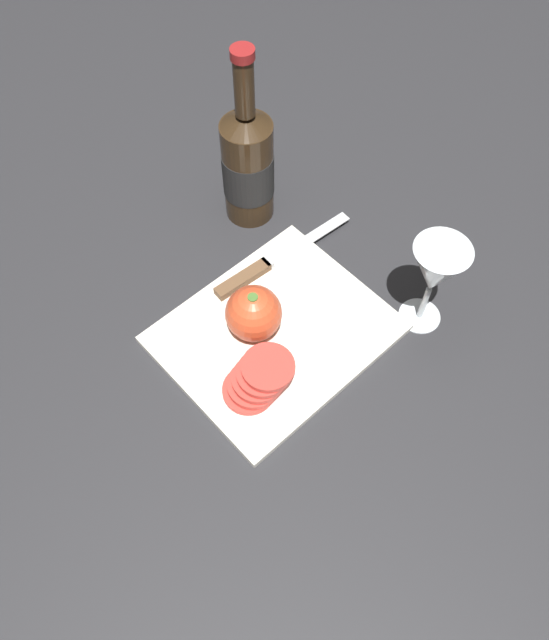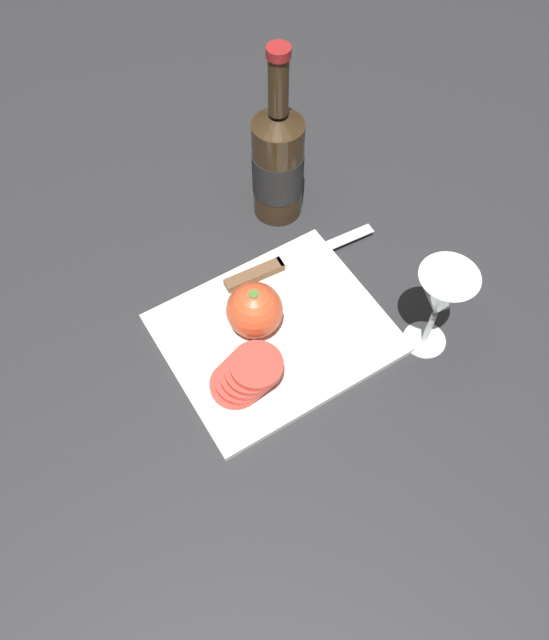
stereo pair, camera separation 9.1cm
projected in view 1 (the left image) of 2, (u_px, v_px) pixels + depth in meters
name	position (u px, v px, depth m)	size (l,w,h in m)	color
ground_plane	(239.00, 363.00, 0.92)	(3.00, 3.00, 0.00)	#28282B
cutting_board	(274.00, 332.00, 0.95)	(0.32, 0.27, 0.01)	silver
wine_bottle	(248.00, 165.00, 0.99)	(0.08, 0.08, 0.31)	#332314
wine_glass	(435.00, 272.00, 0.87)	(0.08, 0.08, 0.16)	silver
whole_tomato	(254.00, 313.00, 0.91)	(0.08, 0.08, 0.09)	#DB4C28
knife	(257.00, 271.00, 0.99)	(0.27, 0.04, 0.01)	silver
tomato_slice_stack_near	(258.00, 379.00, 0.87)	(0.11, 0.08, 0.05)	#D63D33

